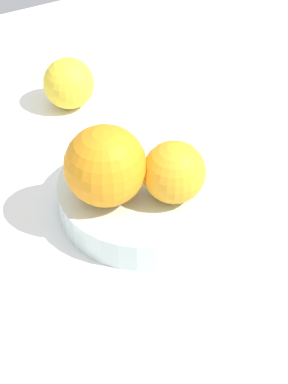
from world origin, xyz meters
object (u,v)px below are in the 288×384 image
Objects in this scene: orange_in_bowl_0 at (174,172)px; orange_loose_0 at (69,83)px; orange_in_bowl_1 at (107,168)px; fruit_bowl at (144,195)px.

orange_loose_0 is (-26.53, -0.67, -3.58)cm from orange_in_bowl_0.
orange_in_bowl_1 reaches higher than orange_in_bowl_0.
orange_loose_0 is (-23.55, 5.68, -4.58)cm from orange_in_bowl_1.
orange_in_bowl_1 is (-2.98, -6.35, 1.00)cm from orange_in_bowl_0.
orange_in_bowl_1 is at bearing -13.56° from orange_loose_0.
orange_in_bowl_1 is 24.66cm from orange_loose_0.
orange_in_bowl_1 is at bearing -84.37° from fruit_bowl.
orange_loose_0 is at bearing 177.41° from fruit_bowl.
fruit_bowl is 2.75× the size of orange_loose_0.
fruit_bowl is at bearing -2.59° from orange_loose_0.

